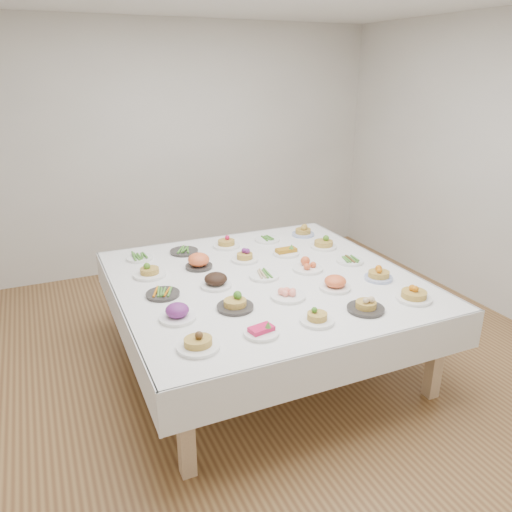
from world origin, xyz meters
name	(u,v)px	position (x,y,z in m)	size (l,w,h in m)	color
room_envelope	(267,137)	(0.00, 0.00, 1.83)	(5.02, 5.02, 2.81)	olive
display_table	(264,285)	(0.00, 0.02, 0.68)	(2.25, 2.25, 0.75)	white
dish_0	(198,338)	(-0.80, -0.77, 0.82)	(0.25, 0.25, 0.15)	white
dish_1	(261,329)	(-0.39, -0.77, 0.79)	(0.22, 0.22, 0.09)	white
dish_2	(317,315)	(0.00, -0.78, 0.80)	(0.22, 0.22, 0.12)	white
dish_3	(366,302)	(0.38, -0.77, 0.81)	(0.25, 0.25, 0.14)	#2E2B29
dish_4	(414,291)	(0.79, -0.77, 0.82)	(0.25, 0.25, 0.14)	white
dish_5	(177,311)	(-0.81, -0.37, 0.81)	(0.24, 0.24, 0.13)	white
dish_6	(235,299)	(-0.41, -0.38, 0.82)	(0.25, 0.25, 0.15)	#2E2B29
dish_7	(288,293)	(0.00, -0.37, 0.79)	(0.25, 0.25, 0.09)	white
dish_8	(335,283)	(0.39, -0.38, 0.80)	(0.23, 0.23, 0.12)	white
dish_9	(379,273)	(0.79, -0.37, 0.80)	(0.21, 0.21, 0.12)	#4C66B2
dish_10	(163,293)	(-0.80, 0.02, 0.77)	(0.24, 0.24, 0.05)	#2E2B29
dish_11	(216,278)	(-0.40, 0.02, 0.82)	(0.25, 0.25, 0.14)	white
dish_12	(264,275)	(0.00, 0.03, 0.77)	(0.23, 0.23, 0.05)	white
dish_13	(308,265)	(0.38, 0.02, 0.80)	(0.24, 0.24, 0.11)	white
dish_14	(350,260)	(0.80, 0.03, 0.77)	(0.22, 0.22, 0.05)	white
dish_15	(149,269)	(-0.81, 0.42, 0.81)	(0.25, 0.25, 0.13)	white
dish_16	(199,261)	(-0.40, 0.43, 0.81)	(0.22, 0.22, 0.13)	#2E2B29
dish_17	(245,255)	(0.00, 0.42, 0.80)	(0.22, 0.22, 0.12)	white
dish_18	(286,250)	(0.39, 0.41, 0.79)	(0.23, 0.23, 0.10)	white
dish_19	(324,241)	(0.78, 0.43, 0.82)	(0.24, 0.23, 0.14)	white
dish_20	(139,257)	(-0.80, 0.82, 0.77)	(0.22, 0.22, 0.05)	white
dish_21	(184,250)	(-0.41, 0.82, 0.77)	(0.25, 0.24, 0.06)	#2E2B29
dish_22	(226,241)	(-0.01, 0.81, 0.81)	(0.24, 0.24, 0.13)	white
dish_23	(267,239)	(0.40, 0.82, 0.77)	(0.23, 0.23, 0.05)	white
dish_24	(303,230)	(0.79, 0.82, 0.81)	(0.21, 0.21, 0.13)	#4C66B2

